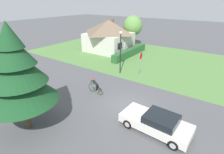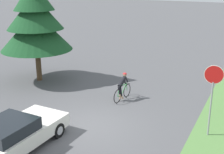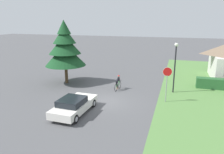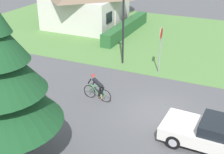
# 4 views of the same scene
# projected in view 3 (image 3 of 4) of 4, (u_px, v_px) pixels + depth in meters

# --- Properties ---
(ground_plane) EXTENTS (140.00, 140.00, 0.00)m
(ground_plane) POSITION_uv_depth(u_px,v_px,m) (106.00, 102.00, 18.61)
(ground_plane) COLOR #515154
(sedan_left_lane) EXTENTS (2.07, 4.48, 1.27)m
(sedan_left_lane) POSITION_uv_depth(u_px,v_px,m) (74.00, 105.00, 16.19)
(sedan_left_lane) COLOR silver
(sedan_left_lane) RESTS_ON ground
(cyclist) EXTENTS (0.44, 1.73, 1.45)m
(cyclist) POSITION_uv_depth(u_px,v_px,m) (118.00, 83.00, 21.63)
(cyclist) COLOR black
(cyclist) RESTS_ON ground
(stop_sign) EXTENTS (0.76, 0.08, 3.01)m
(stop_sign) POSITION_uv_depth(u_px,v_px,m) (167.00, 77.00, 18.08)
(stop_sign) COLOR gray
(stop_sign) RESTS_ON ground
(street_lamp) EXTENTS (0.35, 0.35, 4.82)m
(street_lamp) POSITION_uv_depth(u_px,v_px,m) (175.00, 60.00, 20.19)
(street_lamp) COLOR black
(street_lamp) RESTS_ON ground
(conifer_tall_near) EXTENTS (4.32, 4.32, 6.78)m
(conifer_tall_near) POSITION_uv_depth(u_px,v_px,m) (65.00, 48.00, 23.14)
(conifer_tall_near) COLOR #4C3823
(conifer_tall_near) RESTS_ON ground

